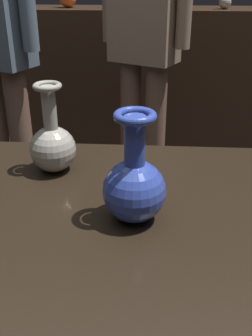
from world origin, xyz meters
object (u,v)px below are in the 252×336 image
at_px(shelf_vase_right, 225,1).
at_px(visitor_center_back, 145,28).
at_px(vase_tall_behind, 53,144).
at_px(vase_centerpiece, 134,185).

relative_size(shelf_vase_right, visitor_center_back, 0.09).
relative_size(vase_tall_behind, shelf_vase_right, 1.39).
bearing_deg(vase_centerpiece, visitor_center_back, 90.65).
height_order(vase_centerpiece, shelf_vase_right, shelf_vase_right).
relative_size(vase_centerpiece, shelf_vase_right, 1.42).
xyz_separation_m(shelf_vase_right, visitor_center_back, (-0.50, -0.81, -0.06)).
bearing_deg(shelf_vase_right, vase_centerpiece, -102.67).
distance_m(vase_centerpiece, visitor_center_back, 1.36).
distance_m(vase_tall_behind, shelf_vase_right, 2.10).
xyz_separation_m(vase_tall_behind, visitor_center_back, (0.18, 1.17, 0.11)).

